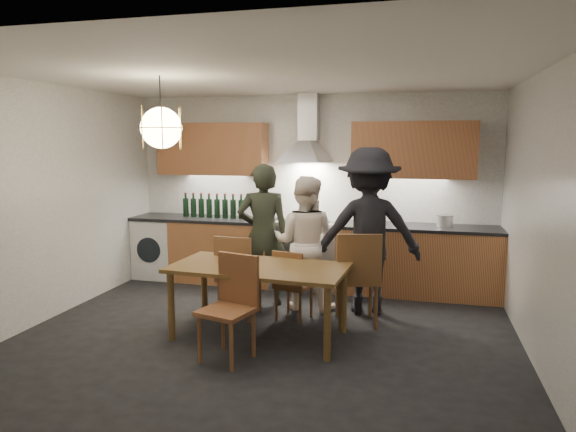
% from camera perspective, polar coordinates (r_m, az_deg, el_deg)
% --- Properties ---
extents(ground, '(5.00, 5.00, 0.00)m').
position_cam_1_polar(ground, '(5.32, -2.73, -13.47)').
color(ground, black).
rests_on(ground, ground).
extents(room_shell, '(5.02, 4.52, 2.61)m').
position_cam_1_polar(room_shell, '(4.94, -2.86, 5.23)').
color(room_shell, white).
rests_on(room_shell, ground).
extents(counter_run, '(5.00, 0.62, 0.90)m').
position_cam_1_polar(counter_run, '(6.99, 2.14, -4.26)').
color(counter_run, '#C37D4B').
rests_on(counter_run, ground).
extents(range_stove, '(0.90, 0.60, 0.92)m').
position_cam_1_polar(range_stove, '(6.99, 1.94, -4.33)').
color(range_stove, silver).
rests_on(range_stove, ground).
extents(wall_fixtures, '(4.30, 0.54, 1.10)m').
position_cam_1_polar(wall_fixtures, '(6.94, 2.21, 7.50)').
color(wall_fixtures, '#B87347').
rests_on(wall_fixtures, ground).
extents(pendant_lamp, '(0.43, 0.43, 0.70)m').
position_cam_1_polar(pendant_lamp, '(5.23, -13.90, 9.48)').
color(pendant_lamp, black).
rests_on(pendant_lamp, ground).
extents(dining_table, '(1.80, 0.98, 0.74)m').
position_cam_1_polar(dining_table, '(5.18, -3.27, -6.46)').
color(dining_table, brown).
rests_on(dining_table, ground).
extents(chair_back_left, '(0.45, 0.45, 0.95)m').
position_cam_1_polar(chair_back_left, '(5.74, -5.74, -6.14)').
color(chair_back_left, brown).
rests_on(chair_back_left, ground).
extents(chair_back_mid, '(0.43, 0.43, 0.80)m').
position_cam_1_polar(chair_back_mid, '(5.65, 0.34, -7.24)').
color(chair_back_mid, brown).
rests_on(chair_back_mid, ground).
extents(chair_back_right, '(0.56, 0.56, 1.02)m').
position_cam_1_polar(chair_back_right, '(5.53, 7.75, -6.28)').
color(chair_back_right, brown).
rests_on(chair_back_right, ground).
extents(chair_front, '(0.53, 0.53, 0.95)m').
position_cam_1_polar(chair_front, '(4.75, -6.23, -9.21)').
color(chair_front, brown).
rests_on(chair_front, ground).
extents(person_left, '(0.71, 0.56, 1.71)m').
position_cam_1_polar(person_left, '(6.17, -2.76, -2.11)').
color(person_left, black).
rests_on(person_left, ground).
extents(person_mid, '(0.79, 0.63, 1.58)m').
position_cam_1_polar(person_mid, '(6.03, 1.84, -3.01)').
color(person_mid, white).
rests_on(person_mid, ground).
extents(person_right, '(1.36, 0.97, 1.90)m').
position_cam_1_polar(person_right, '(5.94, 8.90, -1.68)').
color(person_right, black).
rests_on(person_right, ground).
extents(mixing_bowl, '(0.33, 0.33, 0.07)m').
position_cam_1_polar(mixing_bowl, '(6.75, 9.26, -0.62)').
color(mixing_bowl, '#B4B4B7').
rests_on(mixing_bowl, counter_run).
extents(stock_pot, '(0.22, 0.22, 0.14)m').
position_cam_1_polar(stock_pot, '(6.77, 17.02, -0.55)').
color(stock_pot, silver).
rests_on(stock_pot, counter_run).
extents(wine_bottles, '(0.92, 0.08, 0.34)m').
position_cam_1_polar(wine_bottles, '(7.32, -8.32, 1.15)').
color(wine_bottles, black).
rests_on(wine_bottles, counter_run).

